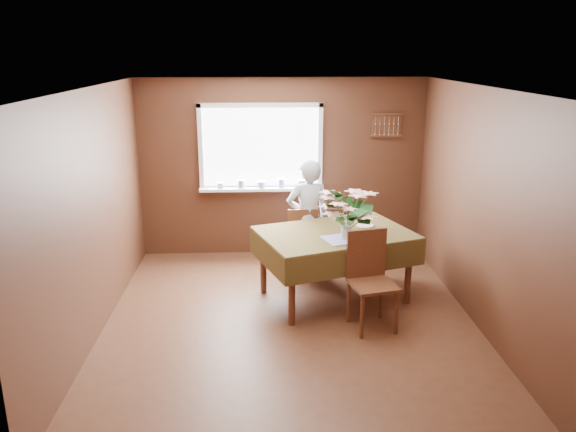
{
  "coord_description": "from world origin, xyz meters",
  "views": [
    {
      "loc": [
        -0.29,
        -5.52,
        2.85
      ],
      "look_at": [
        0.0,
        0.55,
        1.05
      ],
      "focal_mm": 35.0,
      "sensor_mm": 36.0,
      "label": 1
    }
  ],
  "objects_px": {
    "dining_table": "(335,240)",
    "seated_woman": "(308,218)",
    "flower_bouquet": "(347,209)",
    "chair_far": "(302,238)",
    "chair_near": "(370,276)"
  },
  "relations": [
    {
      "from": "dining_table",
      "to": "flower_bouquet",
      "type": "height_order",
      "value": "flower_bouquet"
    },
    {
      "from": "seated_woman",
      "to": "chair_far",
      "type": "bearing_deg",
      "value": -36.53
    },
    {
      "from": "chair_far",
      "to": "chair_near",
      "type": "height_order",
      "value": "chair_near"
    },
    {
      "from": "seated_woman",
      "to": "flower_bouquet",
      "type": "height_order",
      "value": "seated_woman"
    },
    {
      "from": "seated_woman",
      "to": "flower_bouquet",
      "type": "distance_m",
      "value": 1.11
    },
    {
      "from": "seated_woman",
      "to": "flower_bouquet",
      "type": "bearing_deg",
      "value": 99.89
    },
    {
      "from": "chair_far",
      "to": "flower_bouquet",
      "type": "height_order",
      "value": "flower_bouquet"
    },
    {
      "from": "dining_table",
      "to": "chair_near",
      "type": "relative_size",
      "value": 1.92
    },
    {
      "from": "chair_far",
      "to": "chair_near",
      "type": "bearing_deg",
      "value": 111.06
    },
    {
      "from": "chair_near",
      "to": "flower_bouquet",
      "type": "distance_m",
      "value": 0.78
    },
    {
      "from": "dining_table",
      "to": "chair_far",
      "type": "distance_m",
      "value": 0.87
    },
    {
      "from": "seated_woman",
      "to": "chair_near",
      "type": "bearing_deg",
      "value": 100.84
    },
    {
      "from": "chair_far",
      "to": "seated_woman",
      "type": "bearing_deg",
      "value": 151.85
    },
    {
      "from": "dining_table",
      "to": "seated_woman",
      "type": "xyz_separation_m",
      "value": [
        -0.26,
        0.74,
        0.05
      ]
    },
    {
      "from": "chair_near",
      "to": "seated_woman",
      "type": "relative_size",
      "value": 0.67
    }
  ]
}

